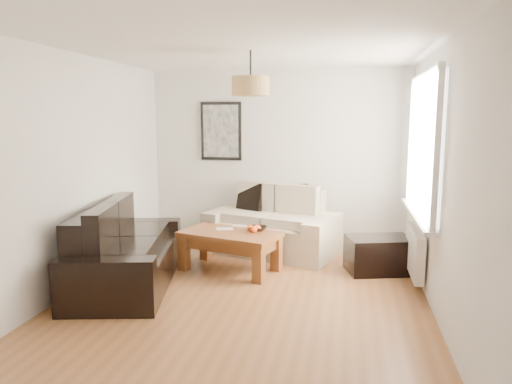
% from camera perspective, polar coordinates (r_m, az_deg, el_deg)
% --- Properties ---
extents(floor, '(4.50, 4.50, 0.00)m').
position_cam_1_polar(floor, '(5.16, -1.30, -12.63)').
color(floor, brown).
rests_on(floor, ground).
extents(ceiling, '(3.80, 4.50, 0.00)m').
position_cam_1_polar(ceiling, '(4.85, -1.42, 17.26)').
color(ceiling, white).
rests_on(ceiling, floor).
extents(wall_back, '(3.80, 0.04, 2.60)m').
position_cam_1_polar(wall_back, '(7.04, 2.57, 4.08)').
color(wall_back, silver).
rests_on(wall_back, floor).
extents(wall_front, '(3.80, 0.04, 2.60)m').
position_cam_1_polar(wall_front, '(2.71, -11.58, -4.03)').
color(wall_front, silver).
rests_on(wall_front, floor).
extents(wall_left, '(0.04, 4.50, 2.60)m').
position_cam_1_polar(wall_left, '(5.56, -20.88, 2.18)').
color(wall_left, silver).
rests_on(wall_left, floor).
extents(wall_right, '(0.04, 4.50, 2.60)m').
position_cam_1_polar(wall_right, '(4.81, 21.37, 1.17)').
color(wall_right, silver).
rests_on(wall_right, floor).
extents(window_bay, '(0.14, 1.90, 1.60)m').
position_cam_1_polar(window_bay, '(5.56, 19.68, 5.35)').
color(window_bay, white).
rests_on(window_bay, wall_right).
extents(radiator, '(0.10, 0.90, 0.52)m').
position_cam_1_polar(radiator, '(5.75, 18.64, -6.84)').
color(radiator, white).
rests_on(radiator, wall_right).
extents(poster, '(0.62, 0.04, 0.87)m').
position_cam_1_polar(poster, '(7.16, -4.24, 7.35)').
color(poster, black).
rests_on(poster, wall_back).
extents(pendant_shade, '(0.40, 0.40, 0.20)m').
position_cam_1_polar(pendant_shade, '(5.10, -0.66, 12.67)').
color(pendant_shade, tan).
rests_on(pendant_shade, ceiling).
extents(loveseat_cream, '(2.00, 1.45, 0.89)m').
position_cam_1_polar(loveseat_cream, '(6.71, 1.94, -3.56)').
color(loveseat_cream, beige).
rests_on(loveseat_cream, floor).
extents(sofa_leather, '(1.38, 2.16, 0.86)m').
position_cam_1_polar(sofa_leather, '(5.65, -15.35, -6.44)').
color(sofa_leather, black).
rests_on(sofa_leather, floor).
extents(coffee_table, '(1.34, 0.96, 0.49)m').
position_cam_1_polar(coffee_table, '(5.96, -3.16, -7.15)').
color(coffee_table, brown).
rests_on(coffee_table, floor).
extents(ottoman, '(0.88, 0.69, 0.44)m').
position_cam_1_polar(ottoman, '(6.09, 14.66, -7.34)').
color(ottoman, black).
rests_on(ottoman, floor).
extents(cushion_left, '(0.42, 0.27, 0.40)m').
position_cam_1_polar(cushion_left, '(6.92, -0.61, -0.55)').
color(cushion_left, black).
rests_on(cushion_left, loveseat_cream).
extents(cushion_right, '(0.41, 0.28, 0.40)m').
position_cam_1_polar(cushion_right, '(6.82, 4.69, -0.74)').
color(cushion_right, black).
rests_on(cushion_right, loveseat_cream).
extents(fruit_bowl, '(0.25, 0.25, 0.05)m').
position_cam_1_polar(fruit_bowl, '(5.95, 0.27, -4.43)').
color(fruit_bowl, black).
rests_on(fruit_bowl, coffee_table).
extents(orange_a, '(0.10, 0.10, 0.09)m').
position_cam_1_polar(orange_a, '(5.85, -0.28, -4.55)').
color(orange_a, '#FF5115').
rests_on(orange_a, fruit_bowl).
extents(orange_b, '(0.10, 0.10, 0.09)m').
position_cam_1_polar(orange_b, '(5.91, 0.18, -4.39)').
color(orange_b, '#FF5F15').
rests_on(orange_b, fruit_bowl).
extents(orange_c, '(0.09, 0.09, 0.07)m').
position_cam_1_polar(orange_c, '(5.93, -0.75, -4.35)').
color(orange_c, '#FF5315').
rests_on(orange_c, fruit_bowl).
extents(papers, '(0.25, 0.21, 0.01)m').
position_cam_1_polar(papers, '(6.06, -3.81, -4.45)').
color(papers, beige).
rests_on(papers, coffee_table).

